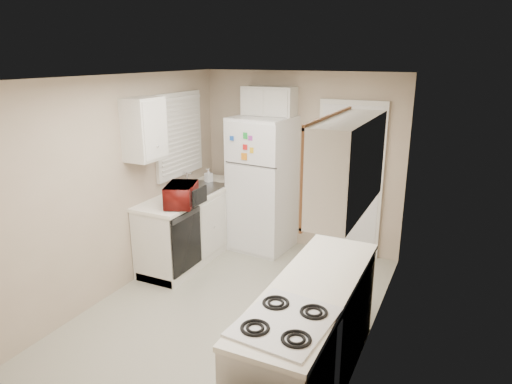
% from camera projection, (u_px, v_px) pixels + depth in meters
% --- Properties ---
extents(floor, '(3.80, 3.80, 0.00)m').
position_uv_depth(floor, '(236.00, 306.00, 4.90)').
color(floor, '#BAB7A5').
rests_on(floor, ground).
extents(ceiling, '(3.80, 3.80, 0.00)m').
position_uv_depth(ceiling, '(233.00, 77.00, 4.21)').
color(ceiling, white).
rests_on(ceiling, floor).
extents(wall_left, '(3.80, 3.80, 0.00)m').
position_uv_depth(wall_left, '(125.00, 184.00, 5.13)').
color(wall_left, '#B7A38C').
rests_on(wall_left, floor).
extents(wall_right, '(3.80, 3.80, 0.00)m').
position_uv_depth(wall_right, '(376.00, 221.00, 3.98)').
color(wall_right, '#B7A38C').
rests_on(wall_right, floor).
extents(wall_back, '(2.80, 2.80, 0.00)m').
position_uv_depth(wall_back, '(300.00, 162.00, 6.20)').
color(wall_back, '#B7A38C').
rests_on(wall_back, floor).
extents(wall_front, '(2.80, 2.80, 0.00)m').
position_uv_depth(wall_front, '(95.00, 282.00, 2.91)').
color(wall_front, '#B7A38C').
rests_on(wall_front, floor).
extents(left_counter, '(0.60, 1.80, 0.90)m').
position_uv_depth(left_counter, '(194.00, 225.00, 6.00)').
color(left_counter, silver).
rests_on(left_counter, floor).
extents(dishwasher, '(0.03, 0.58, 0.72)m').
position_uv_depth(dishwasher, '(187.00, 242.00, 5.35)').
color(dishwasher, black).
rests_on(dishwasher, floor).
extents(sink, '(0.54, 0.74, 0.16)m').
position_uv_depth(sink, '(199.00, 192.00, 6.02)').
color(sink, gray).
rests_on(sink, left_counter).
extents(microwave, '(0.53, 0.41, 0.31)m').
position_uv_depth(microwave, '(181.00, 193.00, 5.30)').
color(microwave, maroon).
rests_on(microwave, left_counter).
extents(soap_bottle, '(0.11, 0.11, 0.19)m').
position_uv_depth(soap_bottle, '(209.00, 175.00, 6.29)').
color(soap_bottle, white).
rests_on(soap_bottle, left_counter).
extents(window_blinds, '(0.10, 0.98, 1.08)m').
position_uv_depth(window_blinds, '(180.00, 135.00, 5.91)').
color(window_blinds, silver).
rests_on(window_blinds, wall_left).
extents(upper_cabinet_left, '(0.30, 0.45, 0.70)m').
position_uv_depth(upper_cabinet_left, '(144.00, 129.00, 5.09)').
color(upper_cabinet_left, silver).
rests_on(upper_cabinet_left, wall_left).
extents(refrigerator, '(0.82, 0.80, 1.82)m').
position_uv_depth(refrigerator, '(263.00, 184.00, 6.19)').
color(refrigerator, white).
rests_on(refrigerator, floor).
extents(cabinet_over_fridge, '(0.70, 0.30, 0.40)m').
position_uv_depth(cabinet_over_fridge, '(269.00, 102.00, 6.01)').
color(cabinet_over_fridge, silver).
rests_on(cabinet_over_fridge, wall_back).
extents(interior_door, '(0.86, 0.06, 2.08)m').
position_uv_depth(interior_door, '(349.00, 181.00, 5.93)').
color(interior_door, white).
rests_on(interior_door, floor).
extents(right_counter, '(0.60, 2.00, 0.90)m').
position_uv_depth(right_counter, '(311.00, 336.00, 3.63)').
color(right_counter, silver).
rests_on(right_counter, floor).
extents(stove, '(0.62, 0.74, 0.84)m').
position_uv_depth(stove, '(284.00, 383.00, 3.15)').
color(stove, white).
rests_on(stove, floor).
extents(upper_cabinet_right, '(0.30, 1.20, 0.70)m').
position_uv_depth(upper_cabinet_right, '(349.00, 165.00, 3.44)').
color(upper_cabinet_right, silver).
rests_on(upper_cabinet_right, wall_right).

